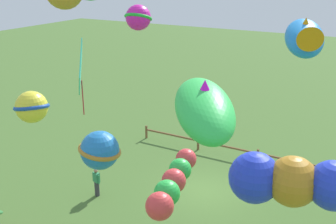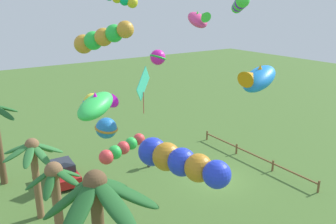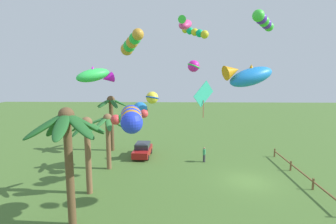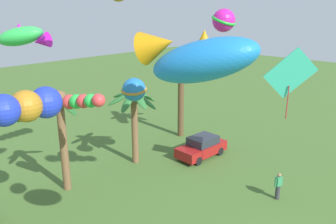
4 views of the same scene
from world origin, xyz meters
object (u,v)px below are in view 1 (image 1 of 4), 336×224
(kite_ball_4, at_px, (32,107))
(kite_tube_5, at_px, (323,184))
(spectator_0, at_px, (97,182))
(kite_ball_1, at_px, (138,18))
(kite_fish_8, at_px, (305,37))
(kite_diamond_10, at_px, (81,68))
(kite_tube_3, at_px, (172,184))
(kite_fish_6, at_px, (203,108))
(kite_ball_7, at_px, (100,150))

(kite_ball_4, height_order, kite_tube_5, kite_ball_4)
(spectator_0, height_order, kite_ball_1, kite_ball_1)
(spectator_0, bearing_deg, kite_ball_1, 158.83)
(kite_ball_1, bearing_deg, kite_fish_8, -151.88)
(kite_fish_8, height_order, kite_diamond_10, kite_fish_8)
(spectator_0, xyz_separation_m, kite_ball_1, (-3.91, 1.51, 9.03))
(spectator_0, height_order, kite_tube_3, kite_tube_3)
(kite_ball_1, height_order, kite_fish_6, kite_ball_1)
(kite_tube_3, bearing_deg, kite_fish_6, 132.49)
(kite_tube_5, distance_m, kite_ball_7, 6.55)
(kite_ball_1, bearing_deg, kite_tube_3, 130.30)
(spectator_0, xyz_separation_m, kite_ball_7, (-5.26, 5.95, 5.49))
(spectator_0, bearing_deg, kite_ball_7, 131.46)
(spectator_0, height_order, kite_diamond_10, kite_diamond_10)
(kite_ball_7, relative_size, kite_diamond_10, 0.48)
(kite_ball_7, bearing_deg, spectator_0, -48.54)
(kite_tube_5, relative_size, kite_fish_6, 1.90)
(kite_ball_1, bearing_deg, kite_fish_6, 130.89)
(kite_ball_4, bearing_deg, kite_tube_3, 169.42)
(kite_tube_3, bearing_deg, kite_ball_4, -10.58)
(kite_tube_3, height_order, kite_ball_4, kite_ball_4)
(kite_tube_5, relative_size, kite_ball_7, 2.67)
(kite_tube_5, xyz_separation_m, kite_fish_6, (2.06, 2.63, 2.41))
(spectator_0, relative_size, kite_fish_8, 0.43)
(kite_tube_3, bearing_deg, kite_fish_8, -100.95)
(kite_ball_1, relative_size, kite_tube_3, 0.46)
(kite_ball_1, bearing_deg, kite_diamond_10, -17.58)
(kite_ball_1, xyz_separation_m, kite_tube_5, (-7.87, 4.09, -3.12))
(kite_tube_3, bearing_deg, kite_ball_1, -49.70)
(kite_ball_4, xyz_separation_m, kite_diamond_10, (2.07, -5.11, 0.14))
(spectator_0, xyz_separation_m, kite_tube_5, (-11.78, 5.60, 5.91))
(kite_fish_8, bearing_deg, kite_tube_3, 79.05)
(kite_ball_4, height_order, kite_fish_8, kite_fish_8)
(kite_fish_6, xyz_separation_m, kite_fish_8, (0.07, -9.79, -0.01))
(kite_ball_7, height_order, kite_diamond_10, kite_diamond_10)
(kite_fish_6, bearing_deg, kite_ball_1, -49.11)
(kite_tube_5, distance_m, kite_fish_8, 7.84)
(kite_ball_1, xyz_separation_m, kite_ball_4, (2.24, 3.74, -2.92))
(kite_ball_7, bearing_deg, kite_tube_3, 169.89)
(kite_fish_6, height_order, kite_ball_7, kite_fish_6)
(kite_tube_5, relative_size, kite_fish_8, 1.33)
(kite_ball_4, bearing_deg, kite_fish_8, -139.51)
(kite_tube_3, height_order, kite_ball_7, kite_ball_7)
(kite_ball_7, xyz_separation_m, kite_fish_8, (-4.39, -7.51, 2.82))
(kite_fish_6, bearing_deg, kite_tube_5, -128.10)
(kite_tube_3, height_order, kite_fish_6, kite_fish_6)
(kite_tube_3, relative_size, kite_fish_6, 1.04)
(kite_fish_6, relative_size, kite_diamond_10, 0.67)
(kite_ball_7, bearing_deg, kite_fish_6, 152.98)
(kite_ball_7, distance_m, kite_fish_8, 9.15)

